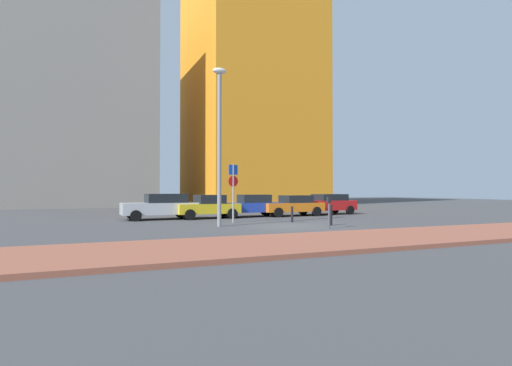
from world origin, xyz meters
name	(u,v)px	position (x,y,z in m)	size (l,w,h in m)	color
ground_plane	(290,226)	(0.00, 0.00, 0.00)	(120.00, 120.00, 0.00)	#424244
sidewalk_brick	(375,239)	(0.00, -6.37, 0.07)	(40.00, 4.46, 0.14)	#93513D
parked_car_silver	(161,206)	(-5.15, 6.90, 0.81)	(4.47, 2.13, 1.55)	#B7BABF
parked_car_yellow	(208,206)	(-2.31, 6.65, 0.75)	(4.00, 2.15, 1.48)	gold
parked_car_blue	(251,205)	(0.79, 7.05, 0.76)	(4.34, 2.16, 1.47)	#1E389E
parked_car_orange	(293,205)	(3.72, 6.62, 0.73)	(4.32, 2.02, 1.41)	orange
parked_car_red	(327,204)	(6.87, 7.19, 0.78)	(4.49, 2.18, 1.48)	red
parking_sign_post	(233,186)	(-1.95, 2.95, 2.02)	(0.60, 0.14, 3.20)	gray
parking_meter	(329,208)	(0.98, -1.97, 0.95)	(0.18, 0.14, 1.48)	#4C4C51
street_lamp	(219,134)	(-3.37, 1.07, 4.54)	(0.70, 0.36, 7.82)	gray
traffic_bollard_near	(292,214)	(1.12, 1.88, 0.44)	(0.13, 0.13, 0.88)	black
traffic_bollard_mid	(331,215)	(2.00, -0.59, 0.52)	(0.16, 0.16, 1.04)	black
building_colorful_midrise	(249,91)	(10.28, 30.39, 14.55)	(14.34, 16.66, 29.10)	orange
building_under_construction	(85,110)	(-9.33, 31.97, 10.84)	(14.16, 15.81, 21.69)	gray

